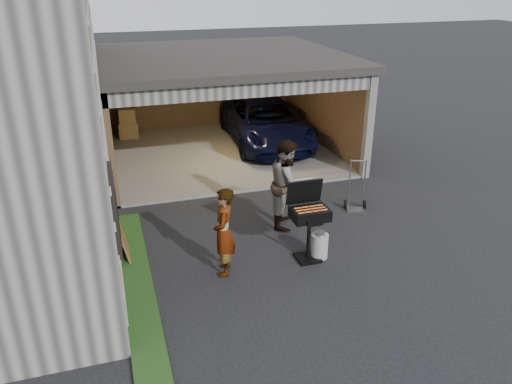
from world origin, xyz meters
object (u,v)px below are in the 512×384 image
man (287,183)px  bbq_grill (309,216)px  propane_tank (319,246)px  woman (224,232)px  minivan (266,124)px  plywood_panel (123,238)px  hand_truck (356,200)px

man → bbq_grill: bearing=-161.7°
man → propane_tank: size_ratio=3.92×
woman → propane_tank: size_ratio=3.40×
woman → bbq_grill: size_ratio=1.08×
minivan → plywood_panel: minivan is taller
minivan → man: man is taller
woman → hand_truck: 3.89m
propane_tank → hand_truck: hand_truck is taller
bbq_grill → plywood_panel: bbq_grill is taller
woman → propane_tank: bearing=106.6°
propane_tank → plywood_panel: size_ratio=0.57×
propane_tank → woman: bearing=179.1°
woman → propane_tank: 1.93m
minivan → hand_truck: (0.50, -5.02, -0.43)m
woman → minivan: bearing=173.5°
propane_tank → minivan: bearing=80.4°
plywood_panel → minivan: bearing=50.2°
hand_truck → man: bearing=-153.3°
plywood_panel → hand_truck: 5.20m
minivan → bbq_grill: bearing=-98.4°
woman → bbq_grill: (1.61, 0.00, 0.08)m
minivan → woman: (-2.97, -6.67, 0.16)m
man → minivan: bearing=9.4°
bbq_grill → propane_tank: size_ratio=3.13×
bbq_grill → woman: bearing=-179.9°
bbq_grill → hand_truck: size_ratio=1.27×
man → plywood_panel: size_ratio=2.24×
minivan → propane_tank: bearing=-96.4°
plywood_panel → hand_truck: hand_truck is taller
propane_tank → hand_truck: (1.63, 1.67, -0.01)m
propane_tank → man: bearing=94.6°
man → bbq_grill: 1.44m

